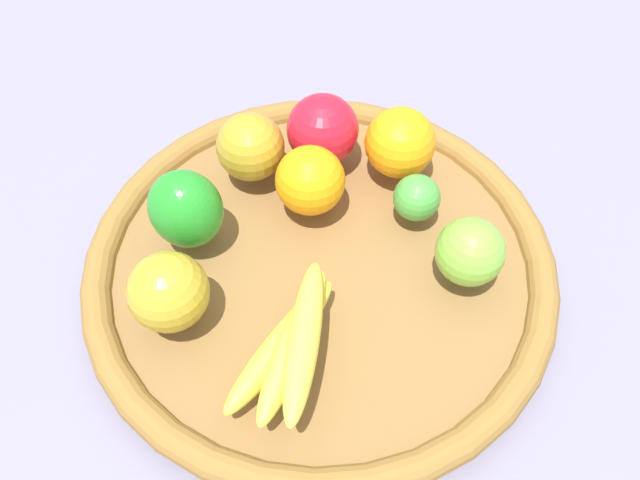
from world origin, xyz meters
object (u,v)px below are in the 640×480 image
Objects in this scene: bell_pepper at (186,209)px; orange_0 at (400,143)px; apple_0 at (318,130)px; apple_2 at (168,292)px; orange_1 at (310,181)px; apple_1 at (470,252)px; banana_bunch at (293,342)px; lime_0 at (417,198)px; apple_3 at (250,147)px.

bell_pepper is 0.23m from orange_0.
apple_0 is 1.06× the size of apple_2.
orange_1 reaches higher than apple_1.
bell_pepper reaches higher than banana_bunch.
lime_0 is at bearing 30.71° from apple_1.
apple_1 is 0.90× the size of apple_2.
apple_3 is 0.16m from orange_0.
apple_3 is (0.22, 0.05, 0.01)m from banana_bunch.
lime_0 is 0.26m from apple_2.
lime_0 is (-0.08, -0.10, -0.01)m from apple_0.
apple_2 is (-0.05, 0.27, 0.00)m from apple_1.
orange_0 reaches higher than orange_1.
bell_pepper is 0.53× the size of banana_bunch.
bell_pepper is at bearing 39.37° from banana_bunch.
apple_1 is at bearing -168.63° from bell_pepper.
orange_0 is (0.01, -0.16, 0.00)m from apple_3.
apple_1 is at bearing -149.29° from lime_0.
apple_1 is (-0.15, -0.15, -0.01)m from apple_0.
orange_0 is (0.05, -0.09, 0.00)m from orange_1.
apple_0 is at bearing -3.75° from banana_bunch.
apple_0 is 0.08m from apple_3.
apple_3 is at bearing -101.05° from bell_pepper.
banana_bunch is at bearing -110.53° from apple_2.
bell_pepper is at bearing 111.05° from orange_1.
apple_2 is 0.97× the size of orange_0.
lime_0 is 0.09m from apple_1.
bell_pepper is 1.16× the size of apple_3.
apple_2 and apple_3 have the same top height.
lime_0 is at bearing -167.25° from orange_0.
orange_1 is 0.85× the size of bell_pepper.
bell_pepper reaches higher than apple_0.
banana_bunch is 0.12m from apple_2.
orange_0 is at bearing -24.00° from banana_bunch.
orange_0 is (0.10, -0.21, -0.00)m from bell_pepper.
apple_3 is at bearing 54.57° from orange_1.
orange_0 reaches higher than banana_bunch.
apple_1 is at bearing -157.15° from orange_0.
apple_1 reaches higher than banana_bunch.
orange_1 is 0.08m from apple_3.
banana_bunch is 2.18× the size of apple_2.
apple_1 is (-0.08, -0.15, -0.00)m from orange_1.
orange_0 is at bearing -135.33° from bell_pepper.
apple_1 is (-0.04, -0.27, -0.01)m from bell_pepper.
lime_0 is 0.64× the size of orange_0.
apple_0 is at bearing -31.74° from apple_2.
apple_2 reaches higher than lime_0.
lime_0 is (-0.01, -0.11, -0.01)m from orange_1.
lime_0 is 0.67× the size of apple_3.
apple_3 reaches higher than banana_bunch.
apple_0 is 1.61× the size of lime_0.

